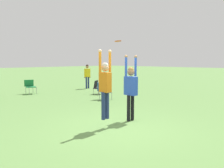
{
  "coord_description": "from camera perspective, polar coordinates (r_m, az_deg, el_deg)",
  "views": [
    {
      "loc": [
        -4.9,
        -4.43,
        2.07
      ],
      "look_at": [
        0.26,
        0.54,
        1.3
      ],
      "focal_mm": 35.0,
      "sensor_mm": 36.0,
      "label": 1
    }
  ],
  "objects": [
    {
      "name": "camping_chair_4",
      "position": [
        14.52,
        -20.6,
        -0.38
      ],
      "size": [
        0.72,
        0.77,
        0.88
      ],
      "rotation": [
        0.0,
        0.0,
        2.76
      ],
      "color": "gray",
      "rests_on": "ground_plane"
    },
    {
      "name": "camping_chair_5",
      "position": [
        11.61,
        -2.06,
        -1.51
      ],
      "size": [
        0.75,
        0.84,
        0.91
      ],
      "rotation": [
        0.0,
        0.0,
        2.47
      ],
      "color": "gray",
      "rests_on": "ground_plane"
    },
    {
      "name": "person_defending",
      "position": [
        7.45,
        4.92,
        -0.5
      ],
      "size": [
        0.61,
        0.47,
        2.26
      ],
      "rotation": [
        0.0,
        0.0,
        -1.59
      ],
      "color": "black",
      "rests_on": "ground_plane"
    },
    {
      "name": "camping_chair_0",
      "position": [
        13.52,
        -3.87,
        -0.66
      ],
      "size": [
        0.68,
        0.74,
        0.84
      ],
      "rotation": [
        0.0,
        0.0,
        3.6
      ],
      "color": "gray",
      "rests_on": "ground_plane"
    },
    {
      "name": "frisbee",
      "position": [
        7.21,
        1.58,
        11.13
      ],
      "size": [
        0.22,
        0.22,
        0.04
      ],
      "color": "#E04C23"
    },
    {
      "name": "ground_plane",
      "position": [
        6.92,
        1.75,
        -11.27
      ],
      "size": [
        120.0,
        120.0,
        0.0
      ],
      "primitive_type": "plane",
      "color": "#608C47"
    },
    {
      "name": "person_jumping",
      "position": [
        6.57,
        -1.8,
        0.33
      ],
      "size": [
        0.51,
        0.36,
        2.11
      ],
      "rotation": [
        0.0,
        0.0,
        1.55
      ],
      "color": "navy",
      "rests_on": "ground_plane"
    },
    {
      "name": "person_spectator_near",
      "position": [
        16.27,
        -6.47,
        2.63
      ],
      "size": [
        0.59,
        0.41,
        1.79
      ],
      "rotation": [
        0.0,
        0.0,
        -0.59
      ],
      "color": "navy",
      "rests_on": "ground_plane"
    }
  ]
}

